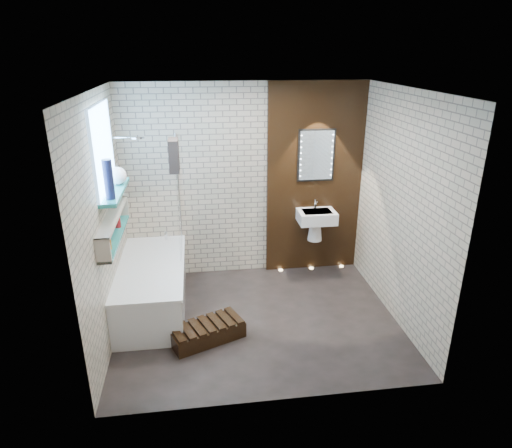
{
  "coord_description": "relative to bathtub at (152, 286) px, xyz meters",
  "views": [
    {
      "loc": [
        -0.62,
        -4.45,
        2.98
      ],
      "look_at": [
        0.0,
        0.15,
        1.15
      ],
      "focal_mm": 31.56,
      "sensor_mm": 36.0,
      "label": 1
    }
  ],
  "objects": [
    {
      "name": "ground",
      "position": [
        1.22,
        -0.45,
        -0.29
      ],
      "size": [
        3.2,
        3.2,
        0.0
      ],
      "primitive_type": "plane",
      "color": "black",
      "rests_on": "ground"
    },
    {
      "name": "room_shell",
      "position": [
        1.22,
        -0.45,
        1.01
      ],
      "size": [
        3.24,
        3.2,
        2.6
      ],
      "color": "#BFAD97",
      "rests_on": "ground"
    },
    {
      "name": "walnut_panel",
      "position": [
        2.17,
        0.82,
        1.01
      ],
      "size": [
        1.3,
        0.06,
        2.6
      ],
      "primitive_type": "cube",
      "color": "black",
      "rests_on": "ground"
    },
    {
      "name": "clerestory_window",
      "position": [
        -0.34,
        -0.1,
        1.61
      ],
      "size": [
        0.18,
        1.0,
        0.94
      ],
      "color": "#7FADE0",
      "rests_on": "room_shell"
    },
    {
      "name": "display_niche",
      "position": [
        -0.31,
        -0.3,
        0.91
      ],
      "size": [
        0.14,
        1.3,
        0.26
      ],
      "color": "teal",
      "rests_on": "room_shell"
    },
    {
      "name": "bathtub",
      "position": [
        0.0,
        0.0,
        0.0
      ],
      "size": [
        0.79,
        1.74,
        0.7
      ],
      "color": "white",
      "rests_on": "ground"
    },
    {
      "name": "bath_screen",
      "position": [
        0.35,
        0.44,
        0.99
      ],
      "size": [
        0.01,
        0.78,
        1.4
      ],
      "primitive_type": "cube",
      "color": "white",
      "rests_on": "bathtub"
    },
    {
      "name": "towel",
      "position": [
        0.35,
        0.15,
        1.56
      ],
      "size": [
        0.11,
        0.28,
        0.36
      ],
      "primitive_type": "cube",
      "color": "black",
      "rests_on": "bath_screen"
    },
    {
      "name": "shower_head",
      "position": [
        -0.08,
        0.5,
        1.71
      ],
      "size": [
        0.18,
        0.18,
        0.02
      ],
      "primitive_type": "cylinder",
      "color": "silver",
      "rests_on": "room_shell"
    },
    {
      "name": "washbasin",
      "position": [
        2.17,
        0.62,
        0.5
      ],
      "size": [
        0.5,
        0.36,
        0.58
      ],
      "color": "white",
      "rests_on": "walnut_panel"
    },
    {
      "name": "led_mirror",
      "position": [
        2.17,
        0.78,
        1.36
      ],
      "size": [
        0.5,
        0.02,
        0.7
      ],
      "color": "black",
      "rests_on": "walnut_panel"
    },
    {
      "name": "walnut_step",
      "position": [
        0.62,
        -0.75,
        -0.2
      ],
      "size": [
        0.86,
        0.62,
        0.18
      ],
      "primitive_type": "cube",
      "rotation": [
        0.0,
        0.0,
        0.39
      ],
      "color": "black",
      "rests_on": "ground"
    },
    {
      "name": "niche_bottles",
      "position": [
        -0.31,
        -0.37,
        0.88
      ],
      "size": [
        0.07,
        0.72,
        0.17
      ],
      "color": "#B3701B",
      "rests_on": "display_niche"
    },
    {
      "name": "sill_vases",
      "position": [
        -0.28,
        -0.06,
        1.39
      ],
      "size": [
        0.2,
        0.67,
        0.41
      ],
      "color": "#151A3A",
      "rests_on": "clerestory_window"
    },
    {
      "name": "floor_uplights",
      "position": [
        2.17,
        0.75,
        -0.29
      ],
      "size": [
        0.96,
        0.06,
        0.01
      ],
      "color": "#FFD899",
      "rests_on": "ground"
    }
  ]
}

